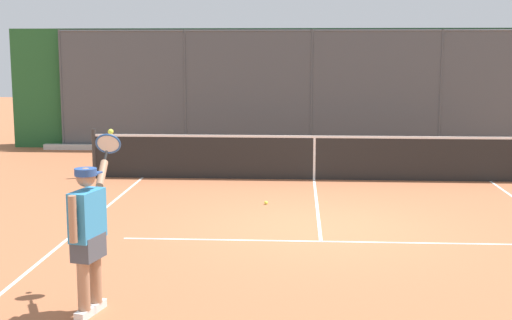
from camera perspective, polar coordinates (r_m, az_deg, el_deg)
ground_plane at (r=11.46m, az=5.07°, el=-5.34°), size 60.00×60.00×0.00m
court_line_markings at (r=10.36m, az=5.24°, el=-6.87°), size 7.58×9.22×0.01m
fence_backdrop at (r=20.41m, az=4.42°, el=5.64°), size 17.01×1.37×3.37m
tennis_net at (r=15.48m, az=4.67°, el=0.24°), size 9.74×0.09×1.07m
tennis_player at (r=7.76m, az=-13.22°, el=-5.44°), size 0.33×1.37×1.88m
tennis_ball_by_sideline at (r=13.04m, az=0.80°, el=-3.42°), size 0.07×0.07×0.07m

